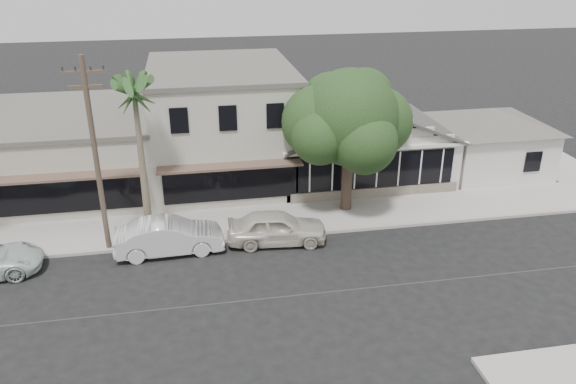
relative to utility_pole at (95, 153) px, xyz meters
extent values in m
plane|color=black|center=(9.00, -5.20, -4.79)|extent=(140.00, 140.00, 0.00)
cube|color=#9E9991|center=(1.00, 1.55, -4.71)|extent=(90.00, 3.50, 0.15)
cube|color=silver|center=(14.00, 7.30, -3.29)|extent=(10.00, 8.00, 3.00)
cube|color=black|center=(14.00, 3.24, -3.04)|extent=(8.80, 0.10, 2.00)
cube|color=#60564C|center=(14.00, 3.25, -4.44)|extent=(9.60, 0.18, 0.70)
cube|color=silver|center=(22.20, 6.30, -3.29)|extent=(6.00, 6.00, 3.00)
cube|color=beige|center=(6.00, 8.30, -1.54)|extent=(8.00, 10.00, 6.50)
cube|color=#BBB4A7|center=(-3.00, 8.30, -2.69)|extent=(10.00, 10.00, 4.20)
cylinder|color=brown|center=(0.00, 0.00, -0.29)|extent=(0.24, 0.24, 9.00)
cube|color=brown|center=(0.00, 0.00, 3.51)|extent=(1.80, 0.12, 0.12)
cube|color=brown|center=(0.00, 0.00, 2.91)|extent=(1.40, 0.12, 0.12)
imported|color=beige|center=(7.80, -0.67, -3.99)|extent=(4.85, 2.32, 1.60)
imported|color=silver|center=(2.80, -0.70, -3.98)|extent=(4.98, 1.92, 1.62)
cylinder|color=#46342A|center=(11.98, 2.09, -3.29)|extent=(0.56, 0.56, 3.00)
sphere|color=#1C3616|center=(11.98, 2.09, 0.37)|extent=(4.88, 4.88, 4.88)
sphere|color=#1C3616|center=(13.67, 2.66, -0.10)|extent=(3.57, 3.57, 3.57)
sphere|color=#1C3616|center=(10.48, 2.47, 0.09)|extent=(3.75, 3.75, 3.75)
sphere|color=#1C3616|center=(12.35, 0.69, -0.47)|extent=(3.19, 3.19, 3.19)
sphere|color=#1C3616|center=(11.42, 3.60, 0.66)|extent=(3.38, 3.38, 3.38)
sphere|color=#1C3616|center=(13.11, 3.41, 1.03)|extent=(3.00, 3.00, 3.00)
sphere|color=#1C3616|center=(10.29, 1.34, -0.28)|extent=(2.82, 2.82, 2.82)
cone|color=#726651|center=(1.79, 1.28, -1.34)|extent=(0.40, 0.40, 6.90)
camera|label=1|loc=(4.13, -23.95, 8.27)|focal=35.00mm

